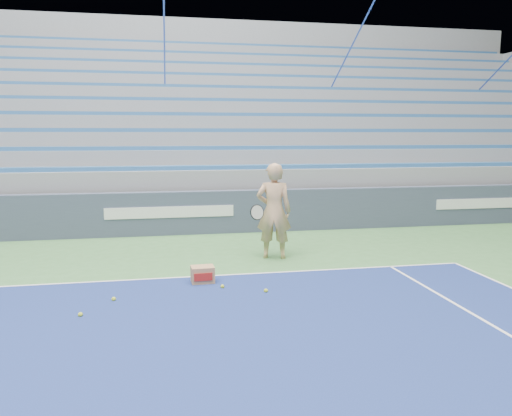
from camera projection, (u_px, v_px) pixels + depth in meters
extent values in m
cube|color=white|center=(174.00, 278.00, 8.86)|extent=(10.97, 0.05, 0.00)
cube|color=#3A4258|center=(170.00, 213.00, 12.67)|extent=(30.00, 0.30, 1.10)
cube|color=white|center=(170.00, 212.00, 12.50)|extent=(3.20, 0.02, 0.28)
cube|color=white|center=(491.00, 203.00, 14.14)|extent=(3.40, 0.02, 0.28)
cube|color=gray|center=(168.00, 193.00, 17.09)|extent=(30.00, 8.50, 1.10)
cube|color=gray|center=(167.00, 169.00, 16.97)|extent=(30.00, 8.50, 0.50)
cube|color=#2A5D99|center=(169.00, 168.00, 13.16)|extent=(29.60, 0.42, 0.11)
cube|color=gray|center=(167.00, 154.00, 17.31)|extent=(30.00, 7.65, 0.50)
cube|color=#2A5D99|center=(168.00, 148.00, 13.91)|extent=(29.60, 0.42, 0.11)
cube|color=gray|center=(166.00, 140.00, 17.65)|extent=(30.00, 6.80, 0.50)
cube|color=#2A5D99|center=(167.00, 130.00, 14.67)|extent=(29.60, 0.42, 0.11)
cube|color=gray|center=(166.00, 125.00, 17.99)|extent=(30.00, 5.95, 0.50)
cube|color=#2A5D99|center=(166.00, 114.00, 15.42)|extent=(29.60, 0.42, 0.11)
cube|color=gray|center=(165.00, 112.00, 18.33)|extent=(30.00, 5.10, 0.50)
cube|color=#2A5D99|center=(166.00, 99.00, 16.17)|extent=(29.60, 0.42, 0.11)
cube|color=gray|center=(165.00, 99.00, 18.67)|extent=(30.00, 4.25, 0.50)
cube|color=#2A5D99|center=(165.00, 86.00, 16.93)|extent=(29.60, 0.42, 0.11)
cube|color=gray|center=(165.00, 86.00, 19.01)|extent=(30.00, 3.40, 0.50)
cube|color=#2A5D99|center=(165.00, 74.00, 17.68)|extent=(29.60, 0.42, 0.11)
cube|color=gray|center=(164.00, 74.00, 19.35)|extent=(30.00, 2.55, 0.50)
cube|color=#2A5D99|center=(164.00, 63.00, 18.43)|extent=(29.60, 0.42, 0.11)
cube|color=gray|center=(164.00, 62.00, 19.69)|extent=(30.00, 1.70, 0.50)
cube|color=#2A5D99|center=(164.00, 52.00, 19.19)|extent=(29.60, 0.42, 0.11)
cube|color=gray|center=(163.00, 51.00, 20.03)|extent=(30.00, 0.85, 0.50)
cube|color=#2A5D99|center=(163.00, 43.00, 19.94)|extent=(29.60, 0.42, 0.11)
cube|color=gray|center=(165.00, 108.00, 21.06)|extent=(31.00, 0.40, 7.30)
cylinder|color=#3657BD|center=(165.00, 71.00, 16.50)|extent=(0.05, 8.53, 5.04)
cylinder|color=#3657BD|center=(337.00, 75.00, 17.59)|extent=(0.05, 8.53, 5.04)
cylinder|color=#3657BD|center=(490.00, 79.00, 18.68)|extent=(0.05, 8.53, 5.04)
imported|color=tan|center=(274.00, 211.00, 10.19)|extent=(0.81, 0.64, 1.97)
cylinder|color=black|center=(259.00, 215.00, 9.89)|extent=(0.12, 0.27, 0.08)
cylinder|color=beige|center=(257.00, 212.00, 9.59)|extent=(0.29, 0.16, 0.28)
torus|color=black|center=(257.00, 212.00, 9.59)|extent=(0.31, 0.18, 0.30)
cube|color=#AB7C53|center=(203.00, 275.00, 8.57)|extent=(0.40, 0.31, 0.29)
cube|color=#B21E19|center=(203.00, 277.00, 8.42)|extent=(0.31, 0.03, 0.13)
sphere|color=#C4D52B|center=(222.00, 287.00, 8.27)|extent=(0.07, 0.07, 0.07)
sphere|color=#C4D52B|center=(80.00, 315.00, 6.98)|extent=(0.07, 0.07, 0.07)
sphere|color=#C4D52B|center=(266.00, 291.00, 8.05)|extent=(0.07, 0.07, 0.07)
sphere|color=#C4D52B|center=(114.00, 299.00, 7.64)|extent=(0.07, 0.07, 0.07)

